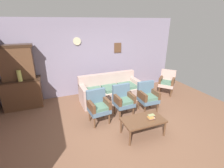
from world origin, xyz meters
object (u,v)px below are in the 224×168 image
object	(u,v)px
armchair_near_couch_end	(98,105)
wingback_chair_by_fireplace	(167,81)
book_stack_on_table	(151,117)
side_cabinet	(23,93)
vase_on_cabinet	(19,76)
armchair_near_cabinet	(148,96)
coffee_table	(143,121)
floral_couch	(110,91)
floor_vase_by_wall	(164,79)
armchair_row_middle	(123,99)

from	to	relation	value
armchair_near_couch_end	wingback_chair_by_fireplace	xyz separation A→B (m)	(2.92, 0.86, 0.00)
book_stack_on_table	side_cabinet	bearing A→B (deg)	138.53
vase_on_cabinet	armchair_near_cabinet	bearing A→B (deg)	-22.48
armchair_near_cabinet	wingback_chair_by_fireplace	distance (m)	1.59
vase_on_cabinet	coffee_table	world-z (taller)	vase_on_cabinet
armchair_near_cabinet	coffee_table	world-z (taller)	armchair_near_cabinet
armchair_near_couch_end	side_cabinet	bearing A→B (deg)	139.79
floral_couch	coffee_table	world-z (taller)	floral_couch
side_cabinet	floor_vase_by_wall	distance (m)	5.32
armchair_near_couch_end	floral_couch	bearing A→B (deg)	55.84
coffee_table	floor_vase_by_wall	bearing A→B (deg)	44.47
armchair_row_middle	book_stack_on_table	world-z (taller)	armchair_row_middle
floral_couch	vase_on_cabinet	bearing A→B (deg)	172.40
vase_on_cabinet	floor_vase_by_wall	bearing A→B (deg)	0.85
side_cabinet	wingback_chair_by_fireplace	distance (m)	4.96
armchair_near_couch_end	coffee_table	size ratio (longest dim) A/B	0.90
armchair_near_cabinet	floor_vase_by_wall	xyz separation A→B (m)	(1.79, 1.52, -0.21)
armchair_row_middle	wingback_chair_by_fireplace	xyz separation A→B (m)	(2.15, 0.77, 0.00)
vase_on_cabinet	floral_couch	bearing A→B (deg)	-7.60
side_cabinet	armchair_near_cabinet	bearing A→B (deg)	-24.70
floral_couch	coffee_table	distance (m)	2.04
armchair_row_middle	coffee_table	bearing A→B (deg)	-86.58
wingback_chair_by_fireplace	coffee_table	world-z (taller)	wingback_chair_by_fireplace
vase_on_cabinet	floor_vase_by_wall	world-z (taller)	vase_on_cabinet
side_cabinet	coffee_table	distance (m)	3.80
vase_on_cabinet	armchair_row_middle	bearing A→B (deg)	-27.36
side_cabinet	book_stack_on_table	bearing A→B (deg)	-41.47
wingback_chair_by_fireplace	floor_vase_by_wall	size ratio (longest dim) A/B	1.58
side_cabinet	armchair_near_cabinet	xyz separation A→B (m)	(3.52, -1.62, 0.03)
vase_on_cabinet	armchair_near_couch_end	size ratio (longest dim) A/B	0.36
vase_on_cabinet	armchair_near_cabinet	xyz separation A→B (m)	(3.49, -1.44, -0.59)
floral_couch	armchair_near_cabinet	distance (m)	1.35
armchair_near_couch_end	floor_vase_by_wall	distance (m)	3.70
coffee_table	book_stack_on_table	distance (m)	0.21
side_cabinet	coffee_table	bearing A→B (deg)	-42.60
armchair_near_couch_end	armchair_near_cabinet	distance (m)	1.56
floral_couch	wingback_chair_by_fireplace	world-z (taller)	same
vase_on_cabinet	armchair_near_couch_end	distance (m)	2.51
wingback_chair_by_fireplace	coffee_table	bearing A→B (deg)	-139.81
armchair_row_middle	wingback_chair_by_fireplace	world-z (taller)	same
armchair_row_middle	side_cabinet	bearing A→B (deg)	150.10
coffee_table	side_cabinet	bearing A→B (deg)	137.40
book_stack_on_table	wingback_chair_by_fireplace	bearing A→B (deg)	43.48
floor_vase_by_wall	floral_couch	bearing A→B (deg)	-170.39
side_cabinet	wingback_chair_by_fireplace	xyz separation A→B (m)	(4.89, -0.80, 0.03)
armchair_row_middle	coffee_table	distance (m)	1.01
floral_couch	armchair_row_middle	distance (m)	1.05
floral_couch	book_stack_on_table	bearing A→B (deg)	-83.50
vase_on_cabinet	book_stack_on_table	bearing A→B (deg)	-39.85
armchair_near_couch_end	coffee_table	xyz separation A→B (m)	(0.83, -0.91, -0.12)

